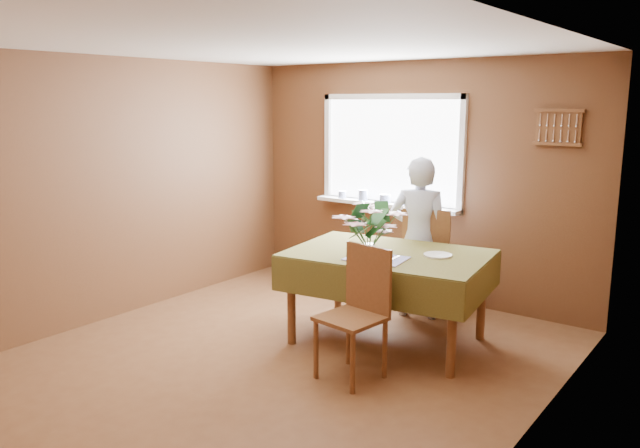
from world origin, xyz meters
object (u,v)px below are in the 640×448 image
Objects in this scene: seated_woman at (419,238)px; flower_bouquet at (369,225)px; dining_table at (388,263)px; chair_near at (358,307)px; chair_far at (428,257)px.

seated_woman reaches higher than flower_bouquet.
chair_near is at bearing -84.96° from dining_table.
flower_bouquet is (-0.19, 0.45, 0.54)m from chair_near.
chair_far is 2.15× the size of flower_bouquet.
flower_bouquet is at bearing -102.59° from dining_table.
chair_far is 0.68× the size of seated_woman.
flower_bouquet is at bearing 120.89° from chair_near.
chair_far reaches higher than chair_near.
dining_table is at bearing 110.85° from chair_near.
dining_table is at bearing 85.63° from flower_bouquet.
seated_woman is at bearing 108.30° from chair_near.
chair_far is 1.27m from flower_bouquet.
dining_table is 3.63× the size of flower_bouquet.
chair_near is 0.64× the size of seated_woman.
chair_near is (0.24, -1.60, -0.03)m from chair_far.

